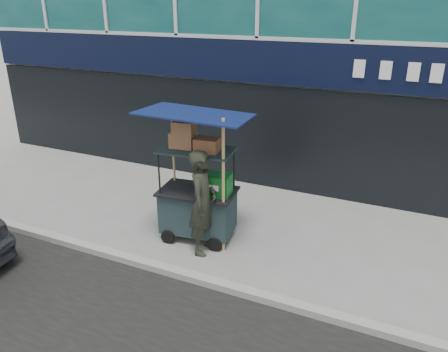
% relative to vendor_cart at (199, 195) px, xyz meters
% --- Properties ---
extents(ground, '(80.00, 80.00, 0.00)m').
position_rel_vendor_cart_xyz_m(ground, '(-0.01, -1.07, -0.87)').
color(ground, slate).
rests_on(ground, ground).
extents(curb, '(80.00, 0.18, 0.12)m').
position_rel_vendor_cart_xyz_m(curb, '(-0.01, -1.27, -0.81)').
color(curb, gray).
rests_on(curb, ground).
extents(vendor_cart, '(1.98, 1.51, 2.47)m').
position_rel_vendor_cart_xyz_m(vendor_cart, '(0.00, 0.00, 0.00)').
color(vendor_cart, '#1A2C2D').
rests_on(vendor_cart, ground).
extents(vendor_man, '(0.53, 0.74, 1.88)m').
position_rel_vendor_cart_xyz_m(vendor_man, '(0.29, -0.39, 0.07)').
color(vendor_man, black).
rests_on(vendor_man, ground).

